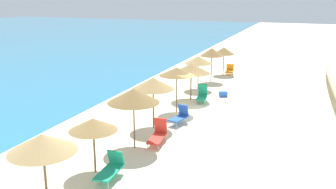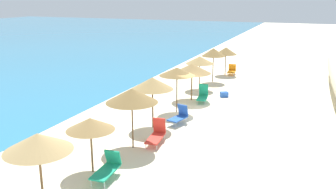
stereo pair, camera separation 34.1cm
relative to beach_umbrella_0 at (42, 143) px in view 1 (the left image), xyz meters
The scene contains 16 objects.
ground_plane 13.07m from the beach_umbrella_0, ahead, with size 160.00×160.00×0.00m, color beige.
beach_umbrella_0 is the anchor object (origin of this frame).
beach_umbrella_1 3.11m from the beach_umbrella_0, ahead, with size 2.00×2.00×2.37m.
beach_umbrella_2 6.05m from the beach_umbrella_0, ahead, with size 2.48×2.48×2.95m.
beach_umbrella_3 9.02m from the beach_umbrella_0, ahead, with size 2.30×2.30×2.85m.
beach_umbrella_4 12.20m from the beach_umbrella_0, ahead, with size 2.22×2.22×2.85m.
beach_umbrella_5 15.18m from the beach_umbrella_0, ahead, with size 2.67×2.67×2.58m.
beach_umbrella_6 18.33m from the beach_umbrella_0, ahead, with size 2.18×2.18×2.61m.
beach_umbrella_7 21.25m from the beach_umbrella_0, ahead, with size 1.99×1.99×2.86m.
beach_umbrella_8 24.43m from the beach_umbrella_0, ahead, with size 1.99×1.99×2.55m.
lounge_chair_0 7.40m from the beach_umbrella_0, ahead, with size 1.72×0.84×1.15m.
lounge_chair_1 15.16m from the beach_umbrella_0, ahead, with size 1.50×0.83×1.20m.
lounge_chair_2 10.36m from the beach_umbrella_0, ahead, with size 1.41×0.93×1.07m.
lounge_chair_3 3.56m from the beach_umbrella_0, 17.68° to the right, with size 1.67×0.78×1.03m.
lounge_chair_4 24.89m from the beach_umbrella_0, ahead, with size 1.35×0.81×0.93m.
cooler_box 17.09m from the beach_umbrella_0, ahead, with size 0.54×0.39×0.38m, color blue.
Camera 1 is at (-22.06, -6.18, 7.21)m, focal length 40.44 mm.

